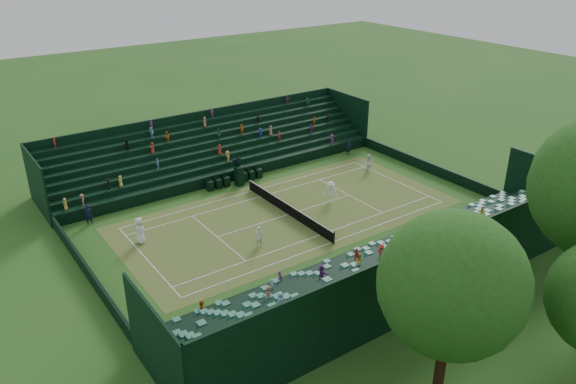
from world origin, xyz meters
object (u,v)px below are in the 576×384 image
player_near_east (259,236)px  player_far_west (368,163)px  umpire_chair (239,173)px  player_near_west (140,231)px  tennis_net (288,209)px  player_far_east (331,192)px

player_near_east → player_far_west: size_ratio=0.97×
player_near_east → umpire_chair: bearing=-67.6°
player_far_west → player_near_west: bearing=-78.7°
player_far_west → player_near_east: bearing=-59.8°
tennis_net → player_far_west: 11.76m
player_near_west → player_far_east: 15.72m
umpire_chair → player_far_west: bearing=69.9°
tennis_net → player_near_west: (-2.43, -11.32, 0.49)m
tennis_net → umpire_chair: bearing=-178.5°
player_near_west → player_far_west: (-0.63, 22.68, -0.18)m
tennis_net → umpire_chair: size_ratio=4.37×
umpire_chair → player_near_east: size_ratio=1.66×
player_near_east → player_far_east: bearing=-117.3°
player_near_west → player_near_east: player_near_west is taller
umpire_chair → player_near_west: (4.85, -11.13, -0.13)m
tennis_net → player_near_west: bearing=-102.1°
tennis_net → player_near_east: 5.40m
umpire_chair → player_near_east: bearing=-23.2°
umpire_chair → player_near_west: umpire_chair is taller
player_far_west → player_far_east: bearing=-55.9°
player_near_east → player_far_west: 16.99m
tennis_net → player_near_east: (2.88, -4.56, 0.28)m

